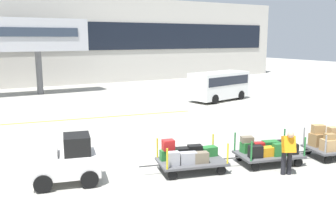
{
  "coord_description": "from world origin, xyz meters",
  "views": [
    {
      "loc": [
        -5.96,
        -11.97,
        4.55
      ],
      "look_at": [
        1.81,
        1.78,
        1.5
      ],
      "focal_mm": 39.91,
      "sensor_mm": 36.0,
      "label": 1
    }
  ],
  "objects": [
    {
      "name": "ground_plane",
      "position": [
        0.0,
        0.0,
        0.0
      ],
      "size": [
        120.0,
        120.0,
        0.0
      ],
      "primitive_type": "plane",
      "color": "#9E9B91"
    },
    {
      "name": "apron_lead_line",
      "position": [
        -2.28,
        9.12,
        0.0
      ],
      "size": [
        17.94,
        2.94,
        0.01
      ],
      "primitive_type": "cube",
      "rotation": [
        0.0,
        0.0,
        -0.15
      ],
      "color": "yellow",
      "rests_on": "ground_plane"
    },
    {
      "name": "terminal_building",
      "position": [
        0.0,
        25.98,
        4.36
      ],
      "size": [
        59.46,
        2.51,
        8.7
      ],
      "color": "#BCB7AD",
      "rests_on": "ground_plane"
    },
    {
      "name": "baggage_tug",
      "position": [
        -3.21,
        -0.62,
        0.75
      ],
      "size": [
        2.3,
        1.65,
        1.58
      ],
      "color": "white",
      "rests_on": "ground_plane"
    },
    {
      "name": "baggage_cart_lead",
      "position": [
        0.76,
        -1.54,
        0.52
      ],
      "size": [
        3.09,
        1.91,
        1.11
      ],
      "color": "#4C4C4F",
      "rests_on": "ground_plane"
    },
    {
      "name": "baggage_cart_middle",
      "position": [
        3.72,
        -2.3,
        0.51
      ],
      "size": [
        3.09,
        1.91,
        1.1
      ],
      "color": "#4C4C4F",
      "rests_on": "ground_plane"
    },
    {
      "name": "baggage_cart_tail",
      "position": [
        6.55,
        -2.93,
        0.58
      ],
      "size": [
        3.09,
        1.91,
        1.24
      ],
      "color": "#4C4C4F",
      "rests_on": "ground_plane"
    },
    {
      "name": "baggage_handler",
      "position": [
        3.44,
        -3.51,
        0.87
      ],
      "size": [
        0.54,
        0.55,
        1.56
      ],
      "color": "black",
      "rests_on": "ground_plane"
    },
    {
      "name": "shuttle_van",
      "position": [
        10.92,
        10.17,
        1.23
      ],
      "size": [
        5.1,
        2.89,
        2.1
      ],
      "color": "white",
      "rests_on": "ground_plane"
    }
  ]
}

